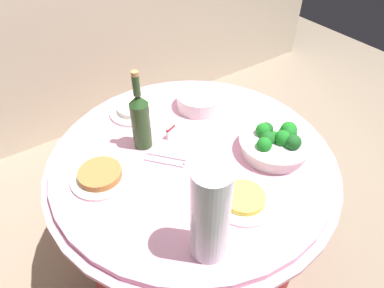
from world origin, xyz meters
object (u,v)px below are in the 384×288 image
at_px(decorative_fruit_vase, 210,218).
at_px(plate_stack, 200,100).
at_px(food_plate_fried_egg, 244,199).
at_px(food_plate_rice, 134,110).
at_px(wine_bottle, 140,119).
at_px(broccoli_bowl, 275,142).
at_px(food_plate_peanuts, 100,175).
at_px(serving_tongs, 167,160).
at_px(label_placard_front, 171,131).

bearing_deg(decorative_fruit_vase, plate_stack, 56.78).
distance_m(decorative_fruit_vase, food_plate_fried_egg, 0.26).
xyz_separation_m(plate_stack, decorative_fruit_vase, (-0.41, -0.62, 0.12)).
relative_size(plate_stack, food_plate_rice, 0.95).
distance_m(plate_stack, wine_bottle, 0.37).
bearing_deg(broccoli_bowl, wine_bottle, 141.30).
bearing_deg(wine_bottle, food_plate_peanuts, -160.21).
xyz_separation_m(plate_stack, serving_tongs, (-0.31, -0.22, -0.03)).
relative_size(wine_bottle, label_placard_front, 6.11).
relative_size(food_plate_rice, food_plate_fried_egg, 1.00).
bearing_deg(food_plate_rice, serving_tongs, -96.49).
xyz_separation_m(wine_bottle, food_plate_fried_egg, (0.14, -0.45, -0.12)).
relative_size(plate_stack, label_placard_front, 3.82).
xyz_separation_m(serving_tongs, food_plate_peanuts, (-0.25, 0.06, 0.01)).
bearing_deg(label_placard_front, decorative_fruit_vase, -109.74).
height_order(food_plate_rice, food_plate_peanuts, food_plate_peanuts).
xyz_separation_m(food_plate_rice, food_plate_fried_egg, (0.07, -0.67, -0.00)).
bearing_deg(broccoli_bowl, food_plate_fried_egg, -154.74).
bearing_deg(label_placard_front, food_plate_peanuts, -170.12).
height_order(wine_bottle, serving_tongs, wine_bottle).
relative_size(plate_stack, food_plate_peanuts, 0.95).
bearing_deg(food_plate_rice, food_plate_fried_egg, -83.74).
bearing_deg(wine_bottle, food_plate_fried_egg, -72.51).
bearing_deg(food_plate_peanuts, serving_tongs, -12.54).
bearing_deg(serving_tongs, food_plate_rice, 83.51).
xyz_separation_m(serving_tongs, label_placard_front, (0.09, 0.11, 0.03)).
distance_m(serving_tongs, food_plate_peanuts, 0.25).
xyz_separation_m(broccoli_bowl, label_placard_front, (-0.29, 0.31, -0.02)).
relative_size(decorative_fruit_vase, serving_tongs, 2.27).
xyz_separation_m(broccoli_bowl, decorative_fruit_vase, (-0.47, -0.20, 0.11)).
relative_size(plate_stack, wine_bottle, 0.62).
height_order(plate_stack, label_placard_front, plate_stack).
height_order(broccoli_bowl, plate_stack, broccoli_bowl).
height_order(food_plate_fried_egg, food_plate_peanuts, food_plate_peanuts).
bearing_deg(food_plate_peanuts, food_plate_fried_egg, -46.15).
bearing_deg(serving_tongs, plate_stack, 35.33).
height_order(serving_tongs, food_plate_rice, food_plate_rice).
bearing_deg(serving_tongs, food_plate_peanuts, 167.46).
distance_m(serving_tongs, food_plate_rice, 0.35).
bearing_deg(serving_tongs, food_plate_fried_egg, -70.48).
bearing_deg(decorative_fruit_vase, wine_bottle, 83.11).
height_order(plate_stack, food_plate_rice, plate_stack).
distance_m(broccoli_bowl, food_plate_rice, 0.64).
bearing_deg(plate_stack, label_placard_front, -154.19).
relative_size(broccoli_bowl, wine_bottle, 0.83).
xyz_separation_m(plate_stack, food_plate_peanuts, (-0.56, -0.17, -0.02)).
bearing_deg(broccoli_bowl, plate_stack, 99.34).
height_order(plate_stack, food_plate_fried_egg, plate_stack).
bearing_deg(serving_tongs, label_placard_front, 51.62).
xyz_separation_m(plate_stack, food_plate_rice, (-0.27, 0.13, -0.02)).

